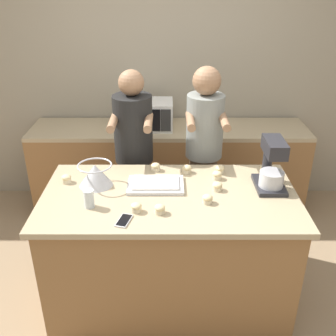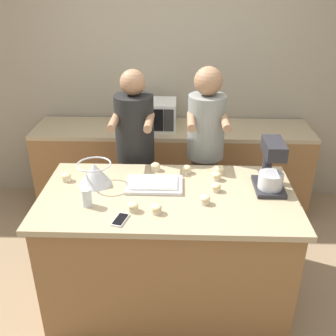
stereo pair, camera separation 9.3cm
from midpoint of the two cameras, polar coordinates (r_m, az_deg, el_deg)
ground_plane at (r=3.31m, az=-0.84°, el=-18.20°), size 16.00×16.00×0.00m
back_wall at (r=4.21m, az=-0.76°, el=13.06°), size 10.00×0.06×2.70m
island_counter at (r=2.99m, az=-0.90°, el=-11.69°), size 1.77×0.93×0.95m
back_counter at (r=4.18m, az=-0.72°, el=-0.02°), size 2.80×0.60×0.92m
person_left at (r=3.42m, az=-5.92°, el=1.13°), size 0.34×0.50×1.65m
person_right at (r=3.40m, az=4.15°, el=1.56°), size 0.33×0.49×1.68m
stand_mixer at (r=2.82m, az=13.64°, el=0.19°), size 0.20×0.30×0.37m
mixing_bowl at (r=2.86m, az=-11.66°, el=-0.94°), size 0.25×0.25×0.16m
baking_tray at (r=2.81m, az=-2.99°, el=-2.39°), size 0.40×0.27×0.04m
microwave_oven at (r=3.96m, az=-3.78°, el=7.73°), size 0.48×0.35×0.27m
cell_phone at (r=2.46m, az=-7.71°, el=-7.61°), size 0.11×0.16×0.01m
drinking_glass at (r=2.61m, az=-12.63°, el=-4.42°), size 0.07×0.07×0.12m
cupcake_0 at (r=2.62m, az=4.50°, el=-4.49°), size 0.07×0.07×0.06m
cupcake_1 at (r=3.04m, az=-2.93°, el=0.16°), size 0.07×0.07×0.06m
cupcake_2 at (r=2.51m, az=-2.50°, el=-5.99°), size 0.07×0.07×0.06m
cupcake_3 at (r=2.53m, az=-5.91°, el=-5.74°), size 0.07×0.07×0.06m
cupcake_4 at (r=3.01m, az=6.44°, el=-0.21°), size 0.07×0.07×0.06m
cupcake_5 at (r=2.78m, az=5.98°, el=-2.65°), size 0.07×0.07×0.06m
cupcake_6 at (r=3.07m, az=12.69°, el=-0.16°), size 0.07×0.07×0.06m
cupcake_7 at (r=3.00m, az=1.62°, el=-0.13°), size 0.07×0.07×0.06m
cupcake_8 at (r=2.93m, az=6.00°, el=-1.03°), size 0.07×0.07×0.06m
cupcake_9 at (r=2.97m, az=-15.65°, el=-1.54°), size 0.07×0.07×0.06m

